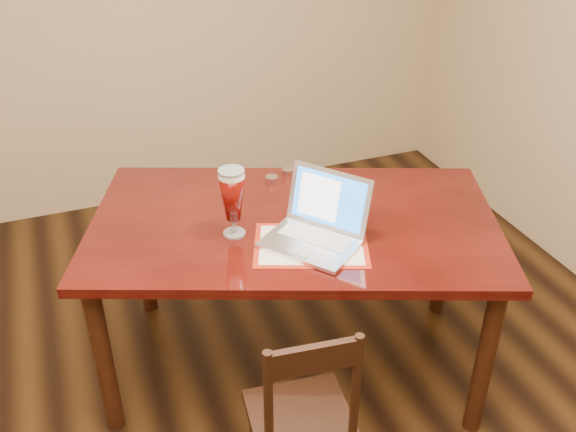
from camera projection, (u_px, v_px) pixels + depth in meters
name	position (u px, v px, depth m)	size (l,w,h in m)	color
room_shell	(223.00, 55.00, 1.63)	(4.51, 5.01, 2.71)	tan
dining_table	(293.00, 238.00, 2.79)	(1.97, 1.54, 1.11)	#4C0F0A
dining_chair	(303.00, 419.00, 2.33)	(0.41, 0.39, 0.88)	black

